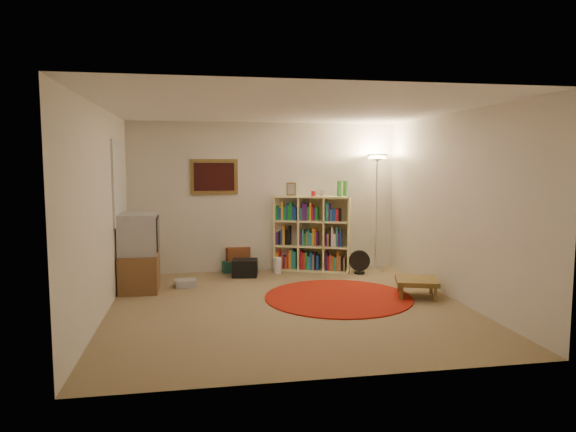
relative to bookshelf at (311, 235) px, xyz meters
name	(u,v)px	position (x,y,z in m)	size (l,w,h in m)	color
room	(284,208)	(-0.82, -2.03, 0.64)	(4.54, 4.54, 2.54)	#86714E
bookshelf	(311,235)	(0.00, 0.00, 0.00)	(1.32, 0.81, 1.53)	#FFF5AA
floor_lamp	(377,174)	(1.12, -0.09, 1.02)	(0.49, 0.49, 1.98)	white
floor_fan	(359,262)	(0.73, -0.41, -0.42)	(0.35, 0.22, 0.39)	black
tv_stand	(139,253)	(-2.73, -0.88, -0.08)	(0.56, 0.77, 1.11)	brown
dvd_box	(186,283)	(-2.08, -0.79, -0.57)	(0.34, 0.29, 0.10)	#A9A9AE
suitcase	(239,265)	(-1.21, 0.18, -0.52)	(0.60, 0.41, 0.19)	#153B30
wicker_basket	(237,253)	(-1.25, 0.20, -0.32)	(0.45, 0.37, 0.22)	brown
duffel_bag	(245,268)	(-1.15, -0.26, -0.48)	(0.45, 0.39, 0.28)	black
paper_towel	(278,265)	(-0.60, -0.14, -0.48)	(0.15, 0.15, 0.27)	white
red_rug	(338,297)	(-0.02, -1.80, -0.61)	(2.01, 2.01, 0.02)	maroon
side_table	(417,282)	(1.05, -1.94, -0.41)	(0.70, 0.70, 0.25)	brown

